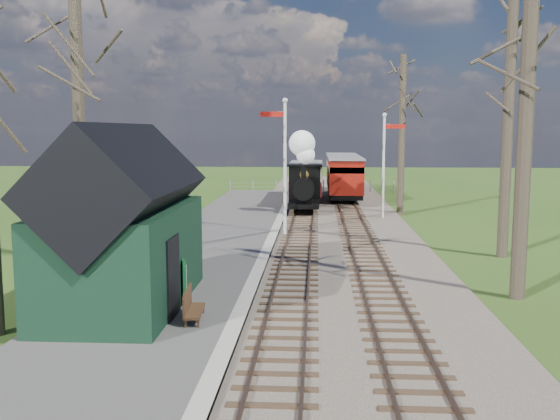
{
  "coord_description": "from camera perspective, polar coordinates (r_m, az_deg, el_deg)",
  "views": [
    {
      "loc": [
        0.74,
        -11.81,
        4.79
      ],
      "look_at": [
        -0.75,
        13.08,
        1.6
      ],
      "focal_mm": 40.0,
      "sensor_mm": 36.0,
      "label": 1
    }
  ],
  "objects": [
    {
      "name": "coach",
      "position": [
        41.78,
        2.4,
        2.84
      ],
      "size": [
        2.15,
        7.37,
        2.26
      ],
      "color": "black",
      "rests_on": "ground"
    },
    {
      "name": "locomotive",
      "position": [
        35.7,
        2.21,
        2.99
      ],
      "size": [
        1.84,
        4.3,
        4.6
      ],
      "color": "black",
      "rests_on": "ground"
    },
    {
      "name": "ground",
      "position": [
        12.77,
        -0.17,
        -14.75
      ],
      "size": [
        140.0,
        140.0,
        0.0
      ],
      "primitive_type": "plane",
      "color": "#304E18",
      "rests_on": "ground"
    },
    {
      "name": "sign_board",
      "position": [
        16.93,
        -8.88,
        -6.39
      ],
      "size": [
        0.37,
        0.81,
        1.22
      ],
      "color": "#0F4822",
      "rests_on": "platform"
    },
    {
      "name": "red_carriage_b",
      "position": [
        47.58,
        5.67,
        3.48
      ],
      "size": [
        2.31,
        5.73,
        2.43
      ],
      "color": "black",
      "rests_on": "ground"
    },
    {
      "name": "station_shed",
      "position": [
        16.78,
        -14.09,
        -1.58
      ],
      "size": [
        3.25,
        6.3,
        4.78
      ],
      "color": "black",
      "rests_on": "platform"
    },
    {
      "name": "red_carriage_a",
      "position": [
        42.09,
        5.96,
        2.98
      ],
      "size": [
        2.31,
        5.73,
        2.43
      ],
      "color": "black",
      "rests_on": "ground"
    },
    {
      "name": "person",
      "position": [
        18.77,
        -8.94,
        -5.08
      ],
      "size": [
        0.35,
        0.47,
        1.2
      ],
      "primitive_type": "imported",
      "rotation": [
        0.0,
        0.0,
        1.43
      ],
      "color": "#1A1D2F",
      "rests_on": "platform"
    },
    {
      "name": "bench",
      "position": [
        15.49,
        -8.17,
        -8.64
      ],
      "size": [
        0.49,
        1.37,
        0.77
      ],
      "color": "#432B18",
      "rests_on": "platform"
    },
    {
      "name": "distant_hills",
      "position": [
        79.03,
        3.82,
        -8.13
      ],
      "size": [
        114.4,
        48.0,
        22.02
      ],
      "color": "#385B23",
      "rests_on": "ground"
    },
    {
      "name": "semaphore_near",
      "position": [
        27.88,
        0.32,
        4.89
      ],
      "size": [
        1.22,
        0.24,
        6.22
      ],
      "color": "silver",
      "rests_on": "ground"
    },
    {
      "name": "fence_line",
      "position": [
        48.0,
        2.89,
        2.21
      ],
      "size": [
        12.6,
        0.08,
        1.0
      ],
      "color": "slate",
      "rests_on": "ground"
    },
    {
      "name": "platform",
      "position": [
        26.58,
        -5.82,
        -2.91
      ],
      "size": [
        5.0,
        44.0,
        0.2
      ],
      "primitive_type": "cube",
      "color": "#474442",
      "rests_on": "ground"
    },
    {
      "name": "track_far",
      "position": [
        34.19,
        6.51,
        -0.64
      ],
      "size": [
        1.6,
        60.0,
        0.15
      ],
      "color": "brown",
      "rests_on": "ground"
    },
    {
      "name": "semaphore_far",
      "position": [
        34.04,
        9.58,
        4.77
      ],
      "size": [
        1.22,
        0.24,
        5.72
      ],
      "color": "silver",
      "rests_on": "ground"
    },
    {
      "name": "bare_trees",
      "position": [
        21.92,
        5.02,
        8.35
      ],
      "size": [
        15.51,
        22.39,
        12.0
      ],
      "color": "#382D23",
      "rests_on": "ground"
    },
    {
      "name": "track_near",
      "position": [
        34.14,
        2.15,
        -0.61
      ],
      "size": [
        1.6,
        60.0,
        0.15
      ],
      "color": "brown",
      "rests_on": "ground"
    },
    {
      "name": "coping_strip",
      "position": [
        26.31,
        -0.86,
        -2.97
      ],
      "size": [
        0.4,
        44.0,
        0.21
      ],
      "primitive_type": "cube",
      "color": "#B2AD9E",
      "rests_on": "ground"
    },
    {
      "name": "ballast_bed",
      "position": [
        34.15,
        4.33,
        -0.71
      ],
      "size": [
        8.0,
        60.0,
        0.1
      ],
      "primitive_type": "cube",
      "color": "brown",
      "rests_on": "ground"
    }
  ]
}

